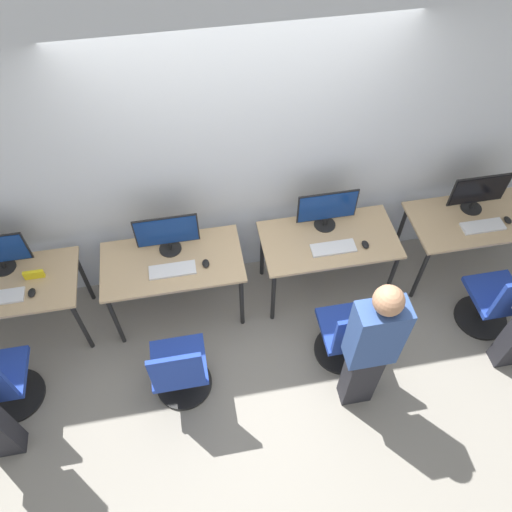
{
  "coord_description": "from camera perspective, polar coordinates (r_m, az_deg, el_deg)",
  "views": [
    {
      "loc": [
        -0.45,
        -2.36,
        4.07
      ],
      "look_at": [
        0.0,
        0.13,
        0.88
      ],
      "focal_mm": 35.0,
      "sensor_mm": 36.0,
      "label": 1
    }
  ],
  "objects": [
    {
      "name": "keyboard_left",
      "position": [
        4.22,
        -9.53,
        -1.59
      ],
      "size": [
        0.39,
        0.14,
        0.02
      ],
      "color": "silver",
      "rests_on": "desk_left"
    },
    {
      "name": "monitor_right",
      "position": [
        4.39,
        8.13,
        5.37
      ],
      "size": [
        0.53,
        0.19,
        0.39
      ],
      "color": "black",
      "rests_on": "desk_right"
    },
    {
      "name": "placard_far_left",
      "position": [
        4.48,
        -24.05,
        -1.95
      ],
      "size": [
        0.16,
        0.03,
        0.08
      ],
      "color": "yellow",
      "rests_on": "desk_far_left"
    },
    {
      "name": "desk_far_right",
      "position": [
        5.03,
        23.62,
        3.36
      ],
      "size": [
        1.2,
        0.63,
        0.73
      ],
      "color": "tan",
      "rests_on": "ground_plane"
    },
    {
      "name": "monitor_far_right",
      "position": [
        4.91,
        24.08,
        6.69
      ],
      "size": [
        0.53,
        0.19,
        0.39
      ],
      "color": "black",
      "rests_on": "desk_far_right"
    },
    {
      "name": "mouse_left",
      "position": [
        4.21,
        -5.76,
        -0.86
      ],
      "size": [
        0.06,
        0.09,
        0.03
      ],
      "color": "black",
      "rests_on": "desk_left"
    },
    {
      "name": "office_chair_right",
      "position": [
        4.33,
        10.43,
        -9.03
      ],
      "size": [
        0.48,
        0.48,
        0.87
      ],
      "color": "black",
      "rests_on": "ground_plane"
    },
    {
      "name": "mouse_far_right",
      "position": [
        5.05,
        26.83,
        3.69
      ],
      "size": [
        0.06,
        0.09,
        0.03
      ],
      "color": "black",
      "rests_on": "desk_far_right"
    },
    {
      "name": "mouse_right",
      "position": [
        4.43,
        12.38,
        1.3
      ],
      "size": [
        0.06,
        0.09,
        0.03
      ],
      "color": "black",
      "rests_on": "desk_right"
    },
    {
      "name": "monitor_left",
      "position": [
        4.22,
        -10.12,
        2.58
      ],
      "size": [
        0.53,
        0.19,
        0.39
      ],
      "color": "black",
      "rests_on": "desk_left"
    },
    {
      "name": "office_chair_far_right",
      "position": [
        4.92,
        25.76,
        -4.83
      ],
      "size": [
        0.48,
        0.48,
        0.87
      ],
      "color": "black",
      "rests_on": "ground_plane"
    },
    {
      "name": "desk_far_left",
      "position": [
        4.64,
        -26.69,
        -3.59
      ],
      "size": [
        1.2,
        0.63,
        0.73
      ],
      "color": "tan",
      "rests_on": "ground_plane"
    },
    {
      "name": "wall_back",
      "position": [
        4.13,
        -1.6,
        11.31
      ],
      "size": [
        12.0,
        0.05,
        2.8
      ],
      "color": "#B7BCC1",
      "rests_on": "ground_plane"
    },
    {
      "name": "office_chair_left",
      "position": [
        4.16,
        -8.67,
        -12.94
      ],
      "size": [
        0.48,
        0.48,
        0.87
      ],
      "color": "black",
      "rests_on": "ground_plane"
    },
    {
      "name": "keyboard_right",
      "position": [
        4.36,
        8.83,
        0.91
      ],
      "size": [
        0.39,
        0.14,
        0.02
      ],
      "color": "silver",
      "rests_on": "desk_right"
    },
    {
      "name": "desk_left",
      "position": [
        4.35,
        -9.47,
        -1.25
      ],
      "size": [
        1.2,
        0.63,
        0.73
      ],
      "color": "tan",
      "rests_on": "ground_plane"
    },
    {
      "name": "desk_right",
      "position": [
        4.5,
        8.29,
        1.27
      ],
      "size": [
        1.2,
        0.63,
        0.73
      ],
      "color": "tan",
      "rests_on": "ground_plane"
    },
    {
      "name": "mouse_far_left",
      "position": [
        4.41,
        -24.25,
        -3.85
      ],
      "size": [
        0.06,
        0.09,
        0.03
      ],
      "color": "black",
      "rests_on": "desk_far_left"
    },
    {
      "name": "ground_plane",
      "position": [
        4.73,
        0.28,
        -7.81
      ],
      "size": [
        20.0,
        20.0,
        0.0
      ],
      "primitive_type": "plane",
      "color": "gray"
    },
    {
      "name": "person_right",
      "position": [
        3.75,
        13.0,
        -10.11
      ],
      "size": [
        0.36,
        0.2,
        1.56
      ],
      "color": "#232328",
      "rests_on": "ground_plane"
    },
    {
      "name": "office_chair_far_left",
      "position": [
        4.54,
        -27.25,
        -12.96
      ],
      "size": [
        0.48,
        0.48,
        0.87
      ],
      "color": "black",
      "rests_on": "ground_plane"
    },
    {
      "name": "keyboard_far_right",
      "position": [
        4.91,
        24.49,
        3.11
      ],
      "size": [
        0.39,
        0.14,
        0.02
      ],
      "color": "silver",
      "rests_on": "desk_far_right"
    }
  ]
}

